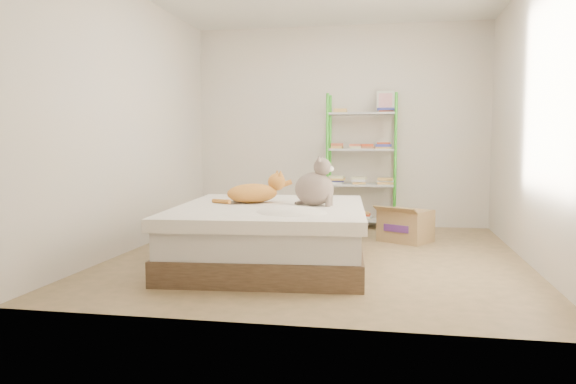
% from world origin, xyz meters
% --- Properties ---
extents(room, '(3.81, 4.21, 2.61)m').
position_xyz_m(room, '(0.00, 0.00, 1.30)').
color(room, '#9E7F57').
rests_on(room, ground).
extents(bed, '(1.81, 2.18, 0.52)m').
position_xyz_m(bed, '(-0.38, -0.40, 0.26)').
color(bed, brown).
rests_on(bed, ground).
extents(orange_cat, '(0.65, 0.56, 0.23)m').
position_xyz_m(orange_cat, '(-0.60, -0.24, 0.64)').
color(orange_cat, gold).
rests_on(orange_cat, bed).
extents(grey_cat, '(0.41, 0.36, 0.43)m').
position_xyz_m(grey_cat, '(0.00, -0.35, 0.74)').
color(grey_cat, gray).
rests_on(grey_cat, bed).
extents(shelf_unit, '(0.88, 0.36, 1.74)m').
position_xyz_m(shelf_unit, '(0.31, 1.88, 0.86)').
color(shelf_unit, green).
rests_on(shelf_unit, ground).
extents(cardboard_box, '(0.64, 0.67, 0.41)m').
position_xyz_m(cardboard_box, '(0.84, 0.94, 0.18)').
color(cardboard_box, tan).
rests_on(cardboard_box, ground).
extents(white_bin, '(0.35, 0.32, 0.34)m').
position_xyz_m(white_bin, '(-1.38, 1.85, 0.17)').
color(white_bin, silver).
rests_on(white_bin, ground).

